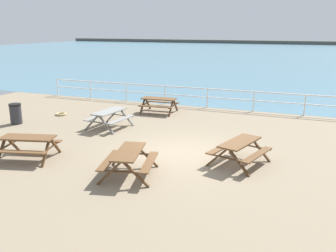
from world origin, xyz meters
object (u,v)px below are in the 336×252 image
(picnic_table_far_right, at_px, (129,157))
(litter_bin, at_px, (16,114))
(picnic_table_seaward, at_px, (109,115))
(picnic_table_near_left, at_px, (28,142))
(picnic_table_mid_centre, at_px, (240,147))
(picnic_table_corner, at_px, (159,102))

(picnic_table_far_right, height_order, litter_bin, litter_bin)
(picnic_table_far_right, xyz_separation_m, picnic_table_seaward, (-3.33, 4.49, 0.00))
(picnic_table_near_left, bearing_deg, picnic_table_mid_centre, 2.40)
(picnic_table_near_left, height_order, picnic_table_far_right, same)
(picnic_table_near_left, distance_m, picnic_table_mid_centre, 7.09)
(picnic_table_far_right, distance_m, picnic_table_corner, 8.42)
(picnic_table_seaward, relative_size, picnic_table_corner, 1.02)
(picnic_table_far_right, bearing_deg, picnic_table_mid_centre, -67.25)
(picnic_table_near_left, relative_size, picnic_table_mid_centre, 1.00)
(picnic_table_mid_centre, bearing_deg, picnic_table_seaward, 85.57)
(picnic_table_corner, height_order, litter_bin, litter_bin)
(picnic_table_near_left, height_order, picnic_table_corner, same)
(picnic_table_near_left, relative_size, picnic_table_seaward, 1.11)
(picnic_table_corner, bearing_deg, picnic_table_mid_centre, -51.37)
(picnic_table_near_left, distance_m, picnic_table_corner, 8.15)
(picnic_table_far_right, bearing_deg, litter_bin, 51.58)
(picnic_table_near_left, distance_m, litter_bin, 5.20)
(picnic_table_seaward, xyz_separation_m, litter_bin, (-4.40, -1.00, -0.10))
(picnic_table_seaward, height_order, picnic_table_corner, same)
(picnic_table_far_right, xyz_separation_m, picnic_table_corner, (-2.46, 8.05, 0.00))
(picnic_table_near_left, relative_size, picnic_table_corner, 1.13)
(picnic_table_mid_centre, distance_m, litter_bin, 10.71)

